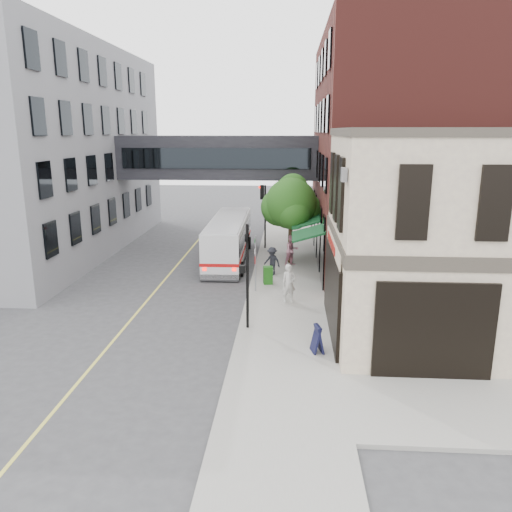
# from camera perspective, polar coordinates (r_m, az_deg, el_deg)

# --- Properties ---
(ground) EXTENTS (120.00, 120.00, 0.00)m
(ground) POSITION_cam_1_polar(r_m,az_deg,el_deg) (19.91, -2.62, -10.68)
(ground) COLOR #38383A
(ground) RESTS_ON ground
(sidewalk_main) EXTENTS (4.00, 60.00, 0.15)m
(sidewalk_main) POSITION_cam_1_polar(r_m,az_deg,el_deg) (33.00, 3.55, -0.40)
(sidewalk_main) COLOR gray
(sidewalk_main) RESTS_ON ground
(corner_building) EXTENTS (10.19, 8.12, 8.45)m
(corner_building) POSITION_cam_1_polar(r_m,az_deg,el_deg) (21.50, 22.42, 1.96)
(corner_building) COLOR tan
(corner_building) RESTS_ON ground
(brick_building) EXTENTS (13.76, 18.00, 14.00)m
(brick_building) POSITION_cam_1_polar(r_m,az_deg,el_deg) (33.90, 17.64, 11.20)
(brick_building) COLOR #4E1C18
(brick_building) RESTS_ON ground
(opposite_building) EXTENTS (14.00, 24.00, 14.00)m
(opposite_building) POSITION_cam_1_polar(r_m,az_deg,el_deg) (38.98, -25.98, 10.77)
(opposite_building) COLOR slate
(opposite_building) RESTS_ON ground
(skyway_bridge) EXTENTS (14.00, 3.18, 3.00)m
(skyway_bridge) POSITION_cam_1_polar(r_m,az_deg,el_deg) (36.35, -4.30, 11.19)
(skyway_bridge) COLOR black
(skyway_bridge) RESTS_ON ground
(traffic_signal_near) EXTENTS (0.44, 0.22, 4.60)m
(traffic_signal_near) POSITION_cam_1_polar(r_m,az_deg,el_deg) (20.73, -1.08, -0.87)
(traffic_signal_near) COLOR black
(traffic_signal_near) RESTS_ON sidewalk_main
(traffic_signal_far) EXTENTS (0.53, 0.28, 4.50)m
(traffic_signal_far) POSITION_cam_1_polar(r_m,az_deg,el_deg) (35.35, 0.84, 5.99)
(traffic_signal_far) COLOR black
(traffic_signal_far) RESTS_ON sidewalk_main
(street_sign_pole) EXTENTS (0.08, 0.75, 3.00)m
(street_sign_pole) POSITION_cam_1_polar(r_m,az_deg,el_deg) (25.82, -0.07, -0.25)
(street_sign_pole) COLOR gray
(street_sign_pole) RESTS_ON sidewalk_main
(street_tree) EXTENTS (3.80, 3.20, 5.60)m
(street_tree) POSITION_cam_1_polar(r_m,az_deg,el_deg) (31.48, 4.01, 6.00)
(street_tree) COLOR #382619
(street_tree) RESTS_ON sidewalk_main
(lane_marking) EXTENTS (0.12, 40.00, 0.01)m
(lane_marking) POSITION_cam_1_polar(r_m,az_deg,el_deg) (30.02, -10.00, -2.22)
(lane_marking) COLOR #D8CC4C
(lane_marking) RESTS_ON ground
(bus) EXTENTS (2.59, 10.20, 2.74)m
(bus) POSITION_cam_1_polar(r_m,az_deg,el_deg) (32.76, -3.15, 2.11)
(bus) COLOR silver
(bus) RESTS_ON ground
(pedestrian_a) EXTENTS (0.79, 0.62, 1.90)m
(pedestrian_a) POSITION_cam_1_polar(r_m,az_deg,el_deg) (24.44, 3.77, -3.15)
(pedestrian_a) COLOR beige
(pedestrian_a) RESTS_ON sidewalk_main
(pedestrian_b) EXTENTS (1.19, 1.13, 1.93)m
(pedestrian_b) POSITION_cam_1_polar(r_m,az_deg,el_deg) (31.10, 4.12, 0.66)
(pedestrian_b) COLOR #C88196
(pedestrian_b) RESTS_ON sidewalk_main
(pedestrian_c) EXTENTS (1.23, 1.08, 1.65)m
(pedestrian_c) POSITION_cam_1_polar(r_m,az_deg,el_deg) (29.04, 1.86, -0.58)
(pedestrian_c) COLOR black
(pedestrian_c) RESTS_ON sidewalk_main
(newspaper_box) EXTENTS (0.56, 0.51, 0.98)m
(newspaper_box) POSITION_cam_1_polar(r_m,az_deg,el_deg) (27.40, 1.38, -2.21)
(newspaper_box) COLOR #195613
(newspaper_box) RESTS_ON sidewalk_main
(sandwich_board) EXTENTS (0.52, 0.67, 1.07)m
(sandwich_board) POSITION_cam_1_polar(r_m,az_deg,el_deg) (19.30, 7.03, -9.38)
(sandwich_board) COLOR black
(sandwich_board) RESTS_ON sidewalk_main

